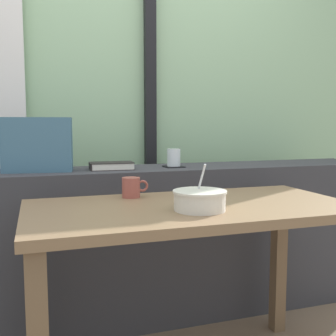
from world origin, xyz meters
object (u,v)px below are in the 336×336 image
object	(u,v)px
juice_glass	(174,158)
coaster_square	(174,167)
soup_bowl	(200,200)
breakfast_table	(192,234)
throw_pillow	(38,145)
fork_utensil	(213,194)
ceramic_mug	(132,187)
closed_book	(111,166)

from	to	relation	value
juice_glass	coaster_square	bearing A→B (deg)	0.00
coaster_square	soup_bowl	xyz separation A→B (m)	(-0.15, -0.71, -0.05)
breakfast_table	throw_pillow	distance (m)	0.89
fork_utensil	ceramic_mug	distance (m)	0.36
ceramic_mug	breakfast_table	bearing A→B (deg)	-50.43
throw_pillow	ceramic_mug	xyz separation A→B (m)	(0.37, -0.39, -0.17)
breakfast_table	ceramic_mug	xyz separation A→B (m)	(-0.19, 0.22, 0.16)
coaster_square	ceramic_mug	xyz separation A→B (m)	(-0.32, -0.38, -0.04)
soup_bowl	fork_utensil	distance (m)	0.32
throw_pillow	soup_bowl	size ratio (longest dim) A/B	1.64
throw_pillow	soup_bowl	distance (m)	0.92
breakfast_table	closed_book	distance (m)	0.66
coaster_square	soup_bowl	bearing A→B (deg)	-101.66
breakfast_table	closed_book	bearing A→B (deg)	108.95
juice_glass	fork_utensil	bearing A→B (deg)	-85.72
breakfast_table	fork_utensil	distance (m)	0.26
closed_book	fork_utensil	world-z (taller)	closed_book
throw_pillow	closed_book	bearing A→B (deg)	-3.17
closed_book	throw_pillow	world-z (taller)	throw_pillow
juice_glass	breakfast_table	bearing A→B (deg)	-102.50
breakfast_table	ceramic_mug	bearing A→B (deg)	129.57
juice_glass	throw_pillow	xyz separation A→B (m)	(-0.69, 0.01, 0.08)
coaster_square	fork_utensil	bearing A→B (deg)	-85.72
juice_glass	soup_bowl	size ratio (longest dim) A/B	0.48
coaster_square	juice_glass	size ratio (longest dim) A/B	1.07
juice_glass	closed_book	size ratio (longest dim) A/B	0.41
closed_book	coaster_square	bearing A→B (deg)	1.09
breakfast_table	fork_utensil	xyz separation A→B (m)	(0.17, 0.16, 0.12)
juice_glass	soup_bowl	distance (m)	0.73
soup_bowl	juice_glass	bearing A→B (deg)	78.34
breakfast_table	closed_book	xyz separation A→B (m)	(-0.20, 0.60, 0.21)
coaster_square	throw_pillow	xyz separation A→B (m)	(-0.69, 0.01, 0.13)
breakfast_table	closed_book	size ratio (longest dim) A/B	5.55
breakfast_table	juice_glass	distance (m)	0.66
closed_book	soup_bowl	world-z (taller)	soup_bowl
breakfast_table	coaster_square	xyz separation A→B (m)	(0.13, 0.60, 0.20)
throw_pillow	ceramic_mug	world-z (taller)	throw_pillow
breakfast_table	coaster_square	world-z (taller)	coaster_square
breakfast_table	throw_pillow	world-z (taller)	throw_pillow
coaster_square	closed_book	distance (m)	0.34
throw_pillow	fork_utensil	xyz separation A→B (m)	(0.72, -0.45, -0.21)
fork_utensil	closed_book	bearing A→B (deg)	127.72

